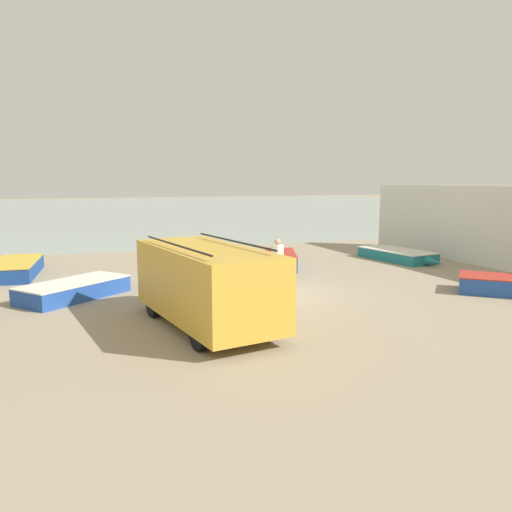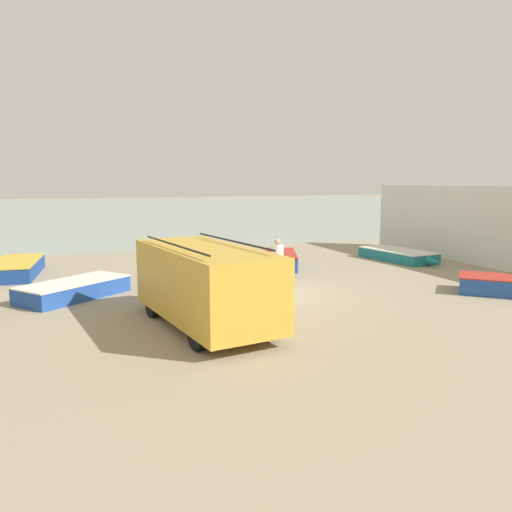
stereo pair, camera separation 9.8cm
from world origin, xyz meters
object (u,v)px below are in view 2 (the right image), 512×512
Objects in this scene: fishing_rowboat_1 at (281,260)px; fishing_rowboat_2 at (399,255)px; parked_van at (205,283)px; fishing_rowboat_3 at (17,267)px; fisherman_0 at (277,257)px; fishing_rowboat_4 at (77,289)px.

fishing_rowboat_1 is 6.02m from fishing_rowboat_2.
parked_van reaches higher than fishing_rowboat_1.
fisherman_0 is (8.97, -5.55, 0.71)m from fishing_rowboat_3.
fishing_rowboat_3 is 10.57m from fisherman_0.
parked_van is 1.42× the size of fishing_rowboat_1.
fishing_rowboat_1 is (5.39, 7.38, -0.82)m from parked_van.
fishing_rowboat_1 is 0.97× the size of fishing_rowboat_4.
parked_van is 5.57m from fisherman_0.
parked_van is at bearing -65.36° from fishing_rowboat_2.
fishing_rowboat_1 is at bearing -96.36° from fishing_rowboat_3.
fishing_rowboat_4 is at bearing 24.38° from parked_van.
fishing_rowboat_4 is (2.15, -4.96, -0.02)m from fishing_rowboat_3.
fishing_rowboat_1 is at bearing -99.71° from fishing_rowboat_2.
fishing_rowboat_1 is 8.84m from fishing_rowboat_4.
fishing_rowboat_4 is 2.36× the size of fisherman_0.
fishing_rowboat_2 is 0.93× the size of fishing_rowboat_3.
fishing_rowboat_2 is at bearing -27.92° from fishing_rowboat_4.
fishing_rowboat_2 is at bearing 56.44° from fisherman_0.
fishing_rowboat_2 is (6.01, -0.24, -0.07)m from fishing_rowboat_1.
fishing_rowboat_1 is at bearing 98.76° from fisherman_0.
fishing_rowboat_1 reaches higher than fishing_rowboat_3.
fishing_rowboat_2 is at bearing 109.11° from fishing_rowboat_1.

